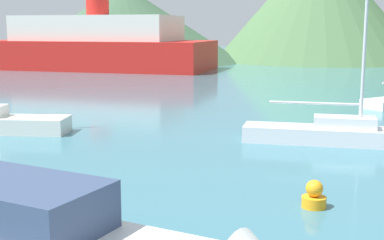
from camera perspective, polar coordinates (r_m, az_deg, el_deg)
sailboat_middle at (r=20.79m, az=15.94°, el=-1.23°), size 7.60×2.09×9.99m
ferry_distant at (r=57.37m, az=-9.93°, el=7.83°), size 24.55×12.71×7.12m
buoy_marker at (r=13.43m, az=12.89°, el=-7.92°), size 0.60×0.60×0.69m
hill_central at (r=70.58m, az=-7.31°, el=10.21°), size 30.74×30.74×9.73m
hill_east at (r=73.64m, az=13.36°, el=12.29°), size 27.10×27.10×15.59m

